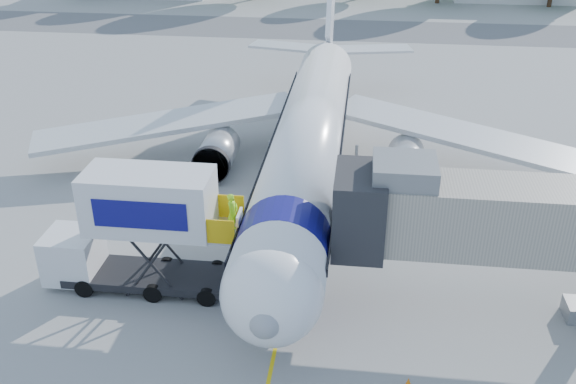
# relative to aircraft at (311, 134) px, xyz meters

# --- Properties ---
(ground) EXTENTS (160.00, 160.00, 0.00)m
(ground) POSITION_rel_aircraft_xyz_m (0.00, -4.12, -2.95)
(ground) COLOR gray
(ground) RESTS_ON ground
(guidance_line) EXTENTS (0.15, 70.00, 0.01)m
(guidance_line) POSITION_rel_aircraft_xyz_m (0.00, -4.12, -2.94)
(guidance_line) COLOR yellow
(guidance_line) RESTS_ON ground
(taxiway_strip) EXTENTS (120.00, 10.00, 0.01)m
(taxiway_strip) POSITION_rel_aircraft_xyz_m (0.00, 37.88, -2.94)
(taxiway_strip) COLOR #59595B
(taxiway_strip) RESTS_ON ground
(aircraft) EXTENTS (34.17, 37.73, 11.35)m
(aircraft) POSITION_rel_aircraft_xyz_m (0.00, 0.00, 0.00)
(aircraft) COLOR white
(aircraft) RESTS_ON ground
(jet_bridge) EXTENTS (13.90, 3.20, 6.60)m
(jet_bridge) POSITION_rel_aircraft_xyz_m (7.99, -11.12, 1.39)
(jet_bridge) COLOR #A59C8D
(jet_bridge) RESTS_ON ground
(catering_hiloader) EXTENTS (8.51, 2.44, 5.50)m
(catering_hiloader) POSITION_rel_aircraft_xyz_m (-6.27, -11.12, -0.19)
(catering_hiloader) COLOR black
(catering_hiloader) RESTS_ON ground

